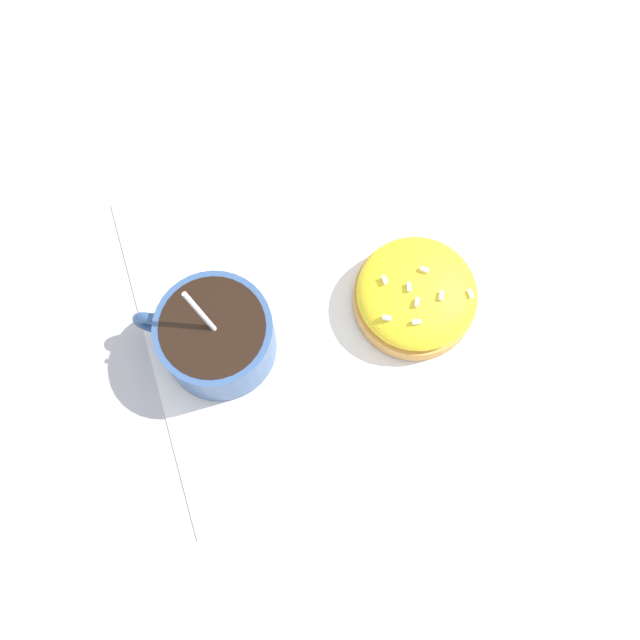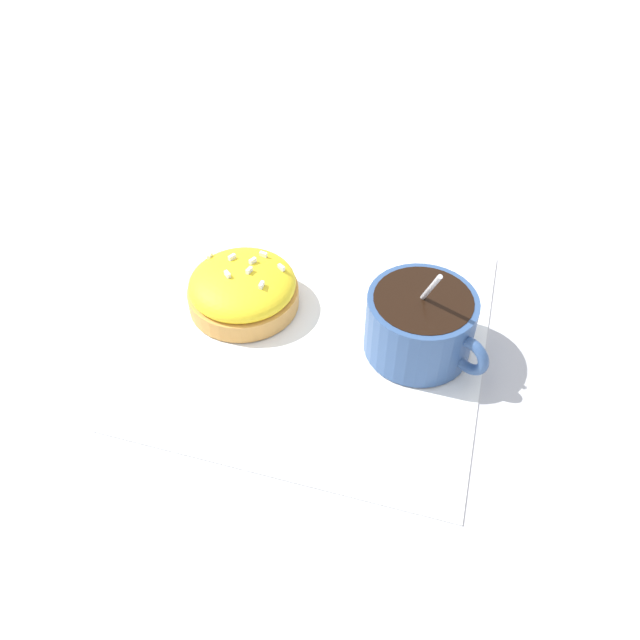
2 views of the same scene
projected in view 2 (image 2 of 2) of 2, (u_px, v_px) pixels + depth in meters
ground_plane at (321, 335)px, 0.56m from camera, size 3.00×3.00×0.00m
paper_napkin at (321, 334)px, 0.56m from camera, size 0.31×0.32×0.00m
coffee_cup at (421, 322)px, 0.52m from camera, size 0.11×0.09×0.10m
frosted_pastry at (243, 288)px, 0.57m from camera, size 0.10×0.10×0.05m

